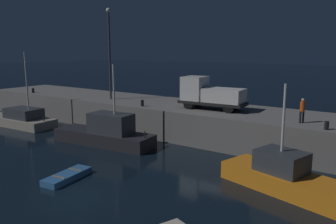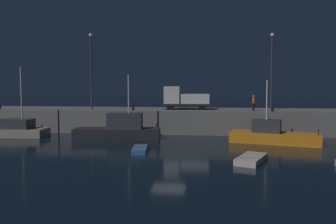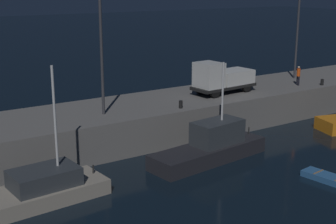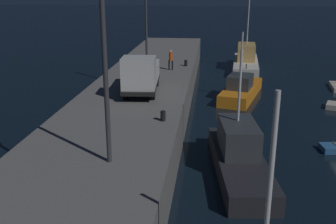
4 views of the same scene
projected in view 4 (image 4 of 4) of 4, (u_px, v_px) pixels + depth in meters
pier_quay at (134, 110)px, 27.70m from camera, size 56.93×7.18×2.60m
fishing_boat_blue at (239, 155)px, 21.35m from camera, size 8.84×3.40×6.45m
fishing_boat_white at (246, 61)px, 46.81m from camera, size 10.47×3.43×9.15m
fishing_boat_orange at (241, 89)px, 35.35m from camera, size 8.35×4.39×5.83m
lamp_post_west at (104, 38)px, 15.13m from camera, size 0.44×0.44×8.90m
lamp_post_east at (146, 7)px, 35.19m from camera, size 0.44×0.44×8.78m
utility_truck at (141, 74)px, 26.74m from camera, size 5.70×2.47×2.69m
dockworker at (171, 59)px, 34.08m from camera, size 0.40×0.43×1.71m
bollard_west at (163, 116)px, 21.57m from camera, size 0.28×0.28×0.56m
bollard_east at (186, 63)px, 35.89m from camera, size 0.28×0.28×0.54m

